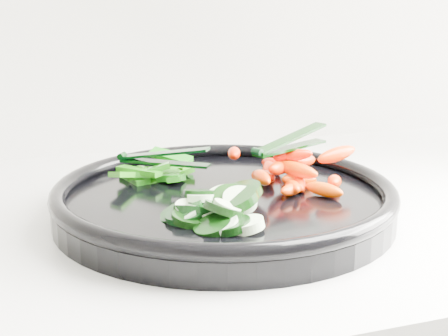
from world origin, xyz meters
name	(u,v)px	position (x,y,z in m)	size (l,w,h in m)	color
veggie_tray	(224,198)	(0.27, 1.66, 0.95)	(0.40, 0.40, 0.04)	black
cucumber_pile	(211,209)	(0.23, 1.60, 0.96)	(0.12, 0.13, 0.04)	black
carrot_pile	(291,170)	(0.35, 1.67, 0.97)	(0.15, 0.17, 0.05)	#FE4700
pepper_pile	(156,173)	(0.21, 1.74, 0.96)	(0.12, 0.11, 0.04)	#0C740B
tong_carrot	(289,143)	(0.35, 1.67, 1.00)	(0.11, 0.06, 0.02)	black
tong_pepper	(162,158)	(0.22, 1.74, 0.98)	(0.10, 0.08, 0.02)	black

